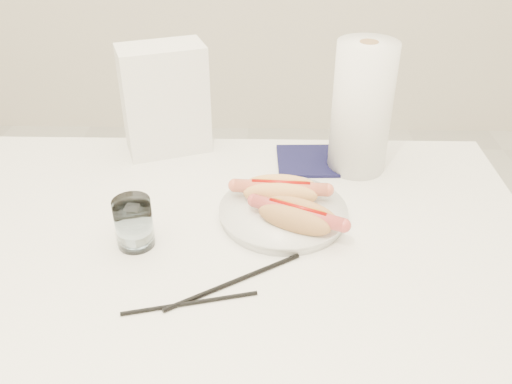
{
  "coord_description": "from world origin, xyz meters",
  "views": [
    {
      "loc": [
        0.11,
        -0.76,
        1.34
      ],
      "look_at": [
        0.09,
        0.06,
        0.82
      ],
      "focal_mm": 38.38,
      "sensor_mm": 36.0,
      "label": 1
    }
  ],
  "objects_px": {
    "table": "(207,268)",
    "hotdog_right": "(297,216)",
    "hotdog_left": "(281,191)",
    "water_glass": "(134,223)",
    "napkin_box": "(165,100)",
    "paper_towel_roll": "(362,108)",
    "plate": "(283,214)"
  },
  "relations": [
    {
      "from": "hotdog_right",
      "to": "water_glass",
      "type": "xyz_separation_m",
      "value": [
        -0.28,
        -0.03,
        0.0
      ]
    },
    {
      "from": "hotdog_left",
      "to": "napkin_box",
      "type": "bearing_deg",
      "value": 140.05
    },
    {
      "from": "hotdog_left",
      "to": "hotdog_right",
      "type": "distance_m",
      "value": 0.09
    },
    {
      "from": "hotdog_left",
      "to": "napkin_box",
      "type": "height_order",
      "value": "napkin_box"
    },
    {
      "from": "hotdog_right",
      "to": "napkin_box",
      "type": "distance_m",
      "value": 0.44
    },
    {
      "from": "table",
      "to": "hotdog_right",
      "type": "xyz_separation_m",
      "value": [
        0.16,
        0.03,
        0.1
      ]
    },
    {
      "from": "hotdog_right",
      "to": "napkin_box",
      "type": "relative_size",
      "value": 0.69
    },
    {
      "from": "table",
      "to": "hotdog_right",
      "type": "height_order",
      "value": "hotdog_right"
    },
    {
      "from": "hotdog_left",
      "to": "napkin_box",
      "type": "distance_m",
      "value": 0.36
    },
    {
      "from": "plate",
      "to": "water_glass",
      "type": "bearing_deg",
      "value": -161.87
    },
    {
      "from": "hotdog_left",
      "to": "water_glass",
      "type": "height_order",
      "value": "water_glass"
    },
    {
      "from": "hotdog_left",
      "to": "napkin_box",
      "type": "relative_size",
      "value": 0.73
    },
    {
      "from": "hotdog_left",
      "to": "paper_towel_roll",
      "type": "bearing_deg",
      "value": 49.18
    },
    {
      "from": "water_glass",
      "to": "paper_towel_roll",
      "type": "distance_m",
      "value": 0.51
    },
    {
      "from": "water_glass",
      "to": "paper_towel_roll",
      "type": "xyz_separation_m",
      "value": [
        0.42,
        0.28,
        0.09
      ]
    },
    {
      "from": "table",
      "to": "napkin_box",
      "type": "xyz_separation_m",
      "value": [
        -0.12,
        0.35,
        0.18
      ]
    },
    {
      "from": "plate",
      "to": "hotdog_left",
      "type": "bearing_deg",
      "value": 98.82
    },
    {
      "from": "table",
      "to": "plate",
      "type": "relative_size",
      "value": 5.21
    },
    {
      "from": "table",
      "to": "plate",
      "type": "distance_m",
      "value": 0.17
    },
    {
      "from": "plate",
      "to": "napkin_box",
      "type": "relative_size",
      "value": 0.96
    },
    {
      "from": "table",
      "to": "hotdog_right",
      "type": "bearing_deg",
      "value": 9.26
    },
    {
      "from": "water_glass",
      "to": "napkin_box",
      "type": "bearing_deg",
      "value": 89.74
    },
    {
      "from": "table",
      "to": "hotdog_right",
      "type": "relative_size",
      "value": 7.28
    },
    {
      "from": "table",
      "to": "hotdog_left",
      "type": "distance_m",
      "value": 0.2
    },
    {
      "from": "plate",
      "to": "hotdog_right",
      "type": "bearing_deg",
      "value": -65.21
    },
    {
      "from": "hotdog_right",
      "to": "plate",
      "type": "bearing_deg",
      "value": 140.27
    },
    {
      "from": "table",
      "to": "paper_towel_roll",
      "type": "height_order",
      "value": "paper_towel_roll"
    },
    {
      "from": "hotdog_left",
      "to": "table",
      "type": "bearing_deg",
      "value": -137.32
    },
    {
      "from": "hotdog_right",
      "to": "water_glass",
      "type": "bearing_deg",
      "value": -147.71
    },
    {
      "from": "paper_towel_roll",
      "to": "hotdog_left",
      "type": "bearing_deg",
      "value": -134.82
    },
    {
      "from": "hotdog_left",
      "to": "hotdog_right",
      "type": "height_order",
      "value": "same"
    },
    {
      "from": "napkin_box",
      "to": "paper_towel_roll",
      "type": "distance_m",
      "value": 0.42
    }
  ]
}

